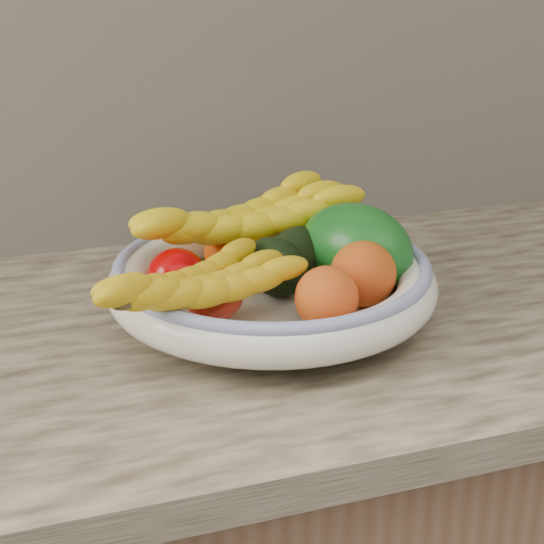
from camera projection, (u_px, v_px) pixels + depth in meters
The scene contains 13 objects.
fruit_bowl at pixel (272, 281), 0.99m from camera, with size 0.39×0.39×0.08m.
clementine_back_left at pixel (226, 253), 1.06m from camera, with size 0.06×0.06×0.05m, color #FA5105.
clementine_back_right at pixel (258, 248), 1.08m from camera, with size 0.05×0.05×0.04m, color #EA6004.
clementine_back_mid at pixel (262, 256), 1.05m from camera, with size 0.05×0.05×0.05m, color #FE6305.
tomato_left at pixel (176, 275), 0.97m from camera, with size 0.07×0.07×0.06m, color #AE0001.
tomato_near_left at pixel (214, 295), 0.92m from camera, with size 0.07×0.07×0.06m, color #B12111.
avocado_center at pixel (275, 266), 0.99m from camera, with size 0.07×0.10×0.07m, color black.
avocado_right at pixel (297, 255), 1.03m from camera, with size 0.07×0.10×0.07m, color black.
green_mango at pixel (356, 248), 1.01m from camera, with size 0.10×0.15×0.11m, color #0F5316.
peach_front at pixel (327, 298), 0.90m from camera, with size 0.07×0.07×0.07m, color orange.
peach_right at pixel (363, 274), 0.96m from camera, with size 0.08×0.08×0.08m, color orange.
banana_bunch_back at pixel (246, 226), 1.05m from camera, with size 0.33×0.12×0.09m, color yellow, non-canonical shape.
banana_bunch_front at pixel (197, 291), 0.87m from camera, with size 0.26×0.11×0.07m, color gold, non-canonical shape.
Camera 1 is at (-0.29, 0.79, 1.32)m, focal length 55.00 mm.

